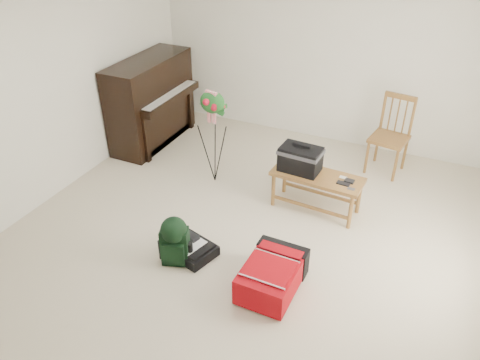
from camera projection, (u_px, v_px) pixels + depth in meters
The scene contains 11 objects.
floor at pixel (242, 239), 5.14m from camera, with size 5.00×5.50×0.01m, color beige.
ceiling at pixel (243, 0), 3.80m from camera, with size 5.00×5.50×0.01m, color white.
wall_back at pixel (324, 56), 6.58m from camera, with size 5.00×0.04×2.50m, color white.
wall_left at pixel (45, 96), 5.36m from camera, with size 0.04×5.50×2.50m, color white.
piano at pixel (152, 103), 6.82m from camera, with size 0.71×1.50×1.25m.
bench at pixel (305, 165), 5.38m from camera, with size 1.07×0.48×0.81m.
dining_chair at pixel (390, 136), 6.13m from camera, with size 0.52×0.52×1.04m.
red_suitcase at pixel (274, 272), 4.47m from camera, with size 0.51×0.73×0.31m.
black_duffel at pixel (192, 249), 4.89m from camera, with size 0.56×0.49×0.20m.
green_backpack at pixel (174, 239), 4.67m from camera, with size 0.31×0.29×0.55m.
flower_stand at pixel (214, 138), 5.83m from camera, with size 0.47×0.47×1.28m.
Camera 1 is at (1.66, -3.64, 3.29)m, focal length 35.00 mm.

